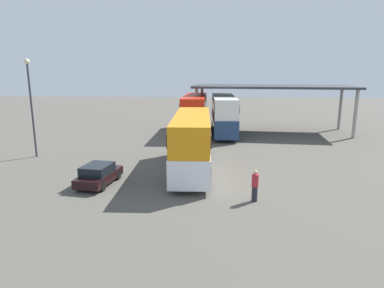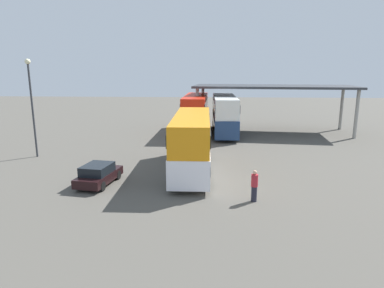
% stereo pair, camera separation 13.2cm
% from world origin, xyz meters
% --- Properties ---
extents(ground_plane, '(140.00, 140.00, 0.00)m').
position_xyz_m(ground_plane, '(0.00, 0.00, 0.00)').
color(ground_plane, '#514E46').
extents(double_decker_main, '(2.70, 10.51, 4.09)m').
position_xyz_m(double_decker_main, '(-0.87, 3.00, 2.25)').
color(double_decker_main, white).
rests_on(double_decker_main, ground_plane).
extents(parked_hatchback, '(2.26, 3.92, 1.35)m').
position_xyz_m(parked_hatchback, '(-6.70, -0.31, 0.67)').
color(parked_hatchback, black).
rests_on(parked_hatchback, ground_plane).
extents(double_decker_near_canopy, '(2.77, 10.56, 4.33)m').
position_xyz_m(double_decker_near_canopy, '(-1.28, 18.26, 2.37)').
color(double_decker_near_canopy, orange).
rests_on(double_decker_near_canopy, ground_plane).
extents(double_decker_mid_row, '(2.68, 10.74, 4.32)m').
position_xyz_m(double_decker_mid_row, '(2.04, 17.55, 2.36)').
color(double_decker_mid_row, navy).
rests_on(double_decker_mid_row, ground_plane).
extents(depot_canopy, '(18.83, 8.37, 5.43)m').
position_xyz_m(depot_canopy, '(7.72, 19.30, 5.09)').
color(depot_canopy, '#33353A').
rests_on(depot_canopy, ground_plane).
extents(lamppost_tall, '(0.44, 0.44, 8.09)m').
position_xyz_m(lamppost_tall, '(-14.25, 6.32, 5.07)').
color(lamppost_tall, '#33353A').
rests_on(lamppost_tall, ground_plane).
extents(pedestrian_waiting, '(0.38, 0.38, 1.81)m').
position_xyz_m(pedestrian_waiting, '(2.92, -2.63, 0.91)').
color(pedestrian_waiting, '#262633').
rests_on(pedestrian_waiting, ground_plane).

